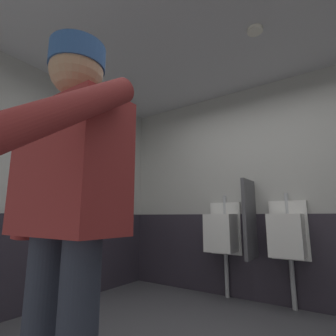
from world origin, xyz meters
The scene contains 9 objects.
wall_back centered at (0.00, 1.74, 1.33)m, with size 4.66×0.12×2.66m, color #B2B2AD.
wall_left centered at (-2.09, 0.00, 1.33)m, with size 0.12×3.97×2.66m, color #B2B2AD.
wainscot_band_back centered at (0.00, 1.67, 0.50)m, with size 4.06×0.03×1.00m, color #2D2833.
wainscot_band_left centered at (-2.01, 0.00, 0.50)m, with size 0.03×3.37×1.00m, color #2D2833.
downlight_far centered at (0.24, 0.59, 2.65)m, with size 0.14×0.14×0.03m, color white.
urinal_left centered at (-0.54, 1.52, 0.78)m, with size 0.40×0.34×1.24m.
urinal_middle centered at (0.21, 1.52, 0.78)m, with size 0.40×0.34×1.24m.
privacy_divider_panel centered at (-0.17, 1.45, 0.95)m, with size 0.04×0.40×0.90m, color #4C4C51.
person centered at (-0.14, -0.97, 1.03)m, with size 0.71×0.60×1.71m.
Camera 1 is at (0.76, -1.58, 0.97)m, focal length 27.56 mm.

